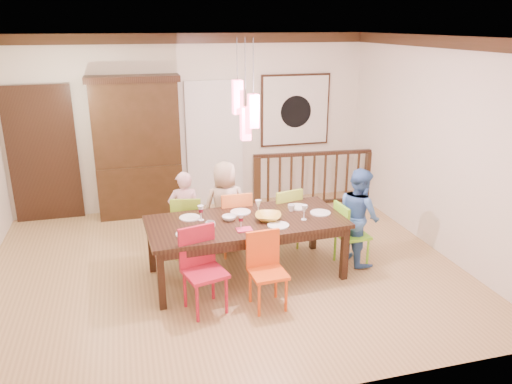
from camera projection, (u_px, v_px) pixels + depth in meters
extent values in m
plane|color=#A98551|center=(225.00, 267.00, 6.56)|extent=(6.00, 6.00, 0.00)
plane|color=white|center=(220.00, 37.00, 5.63)|extent=(6.00, 6.00, 0.00)
plane|color=silver|center=(193.00, 123.00, 8.38)|extent=(6.00, 0.00, 6.00)
plane|color=silver|center=(437.00, 146.00, 6.83)|extent=(0.00, 5.00, 5.00)
cube|color=black|center=(44.00, 157.00, 7.88)|extent=(1.04, 0.07, 2.24)
cube|color=silver|center=(215.00, 146.00, 8.56)|extent=(0.97, 0.05, 2.22)
cube|color=black|center=(295.00, 110.00, 8.75)|extent=(1.25, 0.04, 1.25)
cube|color=silver|center=(296.00, 110.00, 8.72)|extent=(1.18, 0.02, 1.18)
cylinder|color=black|center=(296.00, 112.00, 8.72)|extent=(0.56, 0.01, 0.56)
cube|color=#FF4C6E|center=(237.00, 97.00, 5.68)|extent=(0.11, 0.11, 0.38)
cylinder|color=black|center=(237.00, 59.00, 5.55)|extent=(0.01, 0.01, 0.46)
cube|color=#FF4C6E|center=(253.00, 111.00, 5.68)|extent=(0.11, 0.11, 0.38)
cylinder|color=black|center=(253.00, 66.00, 5.52)|extent=(0.01, 0.01, 0.61)
cube|color=#FF4C6E|center=(246.00, 124.00, 5.75)|extent=(0.11, 0.11, 0.38)
cylinder|color=black|center=(245.00, 73.00, 5.57)|extent=(0.01, 0.01, 0.76)
cube|color=black|center=(246.00, 222.00, 6.14)|extent=(2.47, 1.22, 0.05)
cube|color=black|center=(153.00, 244.00, 6.42)|extent=(0.08, 0.08, 0.70)
cube|color=black|center=(317.00, 227.00, 6.97)|extent=(0.08, 0.08, 0.70)
cube|color=black|center=(158.00, 278.00, 5.56)|extent=(0.08, 0.08, 0.70)
cube|color=black|center=(345.00, 255.00, 6.11)|extent=(0.08, 0.08, 0.70)
cube|color=black|center=(237.00, 214.00, 6.62)|extent=(2.22, 0.15, 0.10)
cube|color=black|center=(256.00, 244.00, 5.72)|extent=(2.22, 0.15, 0.10)
cube|color=#92C52E|center=(188.00, 226.00, 6.79)|extent=(0.47, 0.47, 0.04)
cube|color=#92C52E|center=(187.00, 210.00, 6.72)|extent=(0.40, 0.12, 0.44)
cylinder|color=#92C52E|center=(178.00, 247.00, 6.68)|extent=(0.03, 0.03, 0.42)
cylinder|color=#92C52E|center=(202.00, 244.00, 6.75)|extent=(0.03, 0.03, 0.42)
cylinder|color=#92C52E|center=(175.00, 237.00, 6.97)|extent=(0.03, 0.03, 0.42)
cylinder|color=#92C52E|center=(198.00, 235.00, 7.05)|extent=(0.03, 0.03, 0.42)
cube|color=orange|center=(234.00, 223.00, 6.85)|extent=(0.42, 0.42, 0.04)
cube|color=orange|center=(234.00, 206.00, 6.77)|extent=(0.42, 0.04, 0.46)
cylinder|color=orange|center=(225.00, 244.00, 6.73)|extent=(0.04, 0.04, 0.44)
cylinder|color=orange|center=(249.00, 242.00, 6.81)|extent=(0.04, 0.04, 0.44)
cylinder|color=orange|center=(220.00, 235.00, 7.04)|extent=(0.04, 0.04, 0.44)
cylinder|color=orange|center=(243.00, 232.00, 7.12)|extent=(0.04, 0.04, 0.44)
cube|color=#A8C73B|center=(282.00, 218.00, 7.03)|extent=(0.49, 0.49, 0.04)
cube|color=#A8C73B|center=(282.00, 202.00, 6.96)|extent=(0.40, 0.13, 0.45)
cylinder|color=#A8C73B|center=(274.00, 239.00, 6.91)|extent=(0.03, 0.03, 0.43)
cylinder|color=#A8C73B|center=(296.00, 236.00, 7.00)|extent=(0.03, 0.03, 0.43)
cylinder|color=#A8C73B|center=(267.00, 230.00, 7.22)|extent=(0.03, 0.03, 0.43)
cylinder|color=#A8C73B|center=(289.00, 227.00, 7.30)|extent=(0.03, 0.03, 0.43)
cube|color=#B4172C|center=(205.00, 273.00, 5.45)|extent=(0.52, 0.52, 0.04)
cube|color=#B4172C|center=(204.00, 252.00, 5.37)|extent=(0.42, 0.15, 0.47)
cylinder|color=#B4172C|center=(192.00, 302.00, 5.32)|extent=(0.04, 0.04, 0.45)
cylinder|color=#B4172C|center=(224.00, 298.00, 5.41)|extent=(0.04, 0.04, 0.45)
cylinder|color=#B4172C|center=(188.00, 287.00, 5.64)|extent=(0.04, 0.04, 0.45)
cylinder|color=#B4172C|center=(218.00, 283.00, 5.72)|extent=(0.04, 0.04, 0.45)
cube|color=#EA5014|center=(268.00, 273.00, 5.53)|extent=(0.41, 0.41, 0.04)
cube|color=#EA5014|center=(268.00, 254.00, 5.45)|extent=(0.39, 0.06, 0.43)
cylinder|color=#EA5014|center=(258.00, 299.00, 5.42)|extent=(0.03, 0.03, 0.41)
cylinder|color=#EA5014|center=(286.00, 296.00, 5.49)|extent=(0.03, 0.03, 0.41)
cylinder|color=#EA5014|center=(251.00, 285.00, 5.70)|extent=(0.03, 0.03, 0.41)
cylinder|color=#EA5014|center=(277.00, 282.00, 5.78)|extent=(0.03, 0.03, 0.41)
cube|color=#76D127|center=(352.00, 235.00, 6.54)|extent=(0.41, 0.41, 0.04)
cube|color=#76D127|center=(353.00, 219.00, 6.46)|extent=(0.06, 0.39, 0.42)
cylinder|color=#76D127|center=(345.00, 256.00, 6.42)|extent=(0.03, 0.03, 0.41)
cylinder|color=#76D127|center=(367.00, 253.00, 6.50)|extent=(0.03, 0.03, 0.41)
cylinder|color=#76D127|center=(335.00, 246.00, 6.71)|extent=(0.03, 0.03, 0.41)
cylinder|color=#76D127|center=(357.00, 244.00, 6.79)|extent=(0.03, 0.03, 0.41)
cube|color=black|center=(141.00, 189.00, 8.28)|extent=(1.35, 0.44, 0.87)
cube|color=black|center=(136.00, 123.00, 7.94)|extent=(1.35, 0.40, 1.35)
cube|color=black|center=(135.00, 121.00, 8.11)|extent=(1.16, 0.02, 1.16)
cube|color=black|center=(132.00, 79.00, 7.72)|extent=(1.44, 0.44, 0.10)
cube|color=black|center=(258.00, 184.00, 8.44)|extent=(0.13, 0.13, 0.92)
cube|color=black|center=(366.00, 175.00, 8.93)|extent=(0.13, 0.13, 0.92)
cube|color=black|center=(315.00, 154.00, 8.53)|extent=(2.14, 0.24, 0.06)
cube|color=black|center=(313.00, 202.00, 8.82)|extent=(2.02, 0.21, 0.05)
imported|color=#FFC2D1|center=(185.00, 214.00, 6.77)|extent=(0.44, 0.30, 1.19)
imported|color=beige|center=(225.00, 207.00, 6.90)|extent=(0.63, 0.42, 1.28)
imported|color=#416FB6|center=(359.00, 216.00, 6.55)|extent=(0.56, 0.68, 1.29)
imported|color=gold|center=(268.00, 217.00, 6.13)|extent=(0.41, 0.41, 0.08)
imported|color=white|center=(229.00, 218.00, 6.13)|extent=(0.24, 0.24, 0.06)
imported|color=silver|center=(210.00, 226.00, 5.85)|extent=(0.14, 0.14, 0.09)
imported|color=silver|center=(291.00, 208.00, 6.42)|extent=(0.11, 0.11, 0.09)
cylinder|color=white|center=(190.00, 218.00, 6.20)|extent=(0.26, 0.26, 0.01)
cylinder|color=white|center=(241.00, 212.00, 6.38)|extent=(0.26, 0.26, 0.01)
cylinder|color=white|center=(298.00, 207.00, 6.56)|extent=(0.26, 0.26, 0.01)
cylinder|color=white|center=(187.00, 234.00, 5.72)|extent=(0.26, 0.26, 0.01)
cylinder|color=white|center=(278.00, 225.00, 5.96)|extent=(0.26, 0.26, 0.01)
cylinder|color=white|center=(320.00, 213.00, 6.35)|extent=(0.26, 0.26, 0.01)
cube|color=#D83359|center=(244.00, 230.00, 5.84)|extent=(0.18, 0.14, 0.01)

